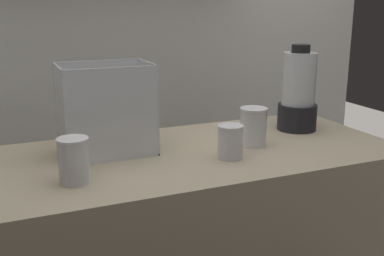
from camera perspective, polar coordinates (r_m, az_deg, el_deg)
back_wall_unit at (r=2.25m, az=-7.96°, el=11.75°), size 2.60×0.24×2.50m
carrot_display_bin at (r=1.59m, az=-10.20°, el=0.20°), size 0.29×0.20×0.29m
blender_pitcher at (r=1.88m, az=12.57°, el=3.98°), size 0.15×0.15×0.33m
juice_cup_pomegranate_far_left at (r=1.35m, az=-13.93°, el=-4.04°), size 0.09×0.09×0.13m
juice_cup_beet_left at (r=1.52m, az=4.58°, el=-1.90°), size 0.08×0.08×0.11m
juice_cup_beet_middle at (r=1.66m, az=7.32°, el=-0.12°), size 0.09×0.09×0.13m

